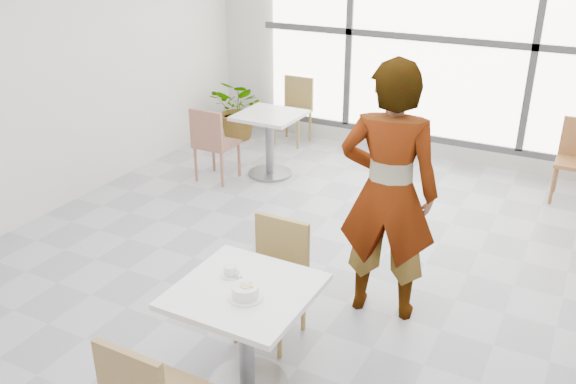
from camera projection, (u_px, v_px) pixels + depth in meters
The scene contains 13 objects.
floor at pixel (305, 290), 4.97m from camera, with size 7.00×7.00×0.00m, color #9E9EA5.
wall_back at pixel (438, 38), 7.17m from camera, with size 6.00×6.00×0.00m, color silver.
wall_left at pixel (18, 70), 5.64m from camera, with size 7.00×7.00×0.00m, color silver.
window at pixel (437, 39), 7.12m from camera, with size 4.60×0.07×2.52m.
main_table at pixel (246, 320), 3.73m from camera, with size 0.80×0.80×0.75m.
chair_far at pixel (275, 271), 4.29m from camera, with size 0.42×0.42×0.87m.
oatmeal_bowl at pixel (245, 291), 3.53m from camera, with size 0.21×0.21×0.09m.
coffee_cup at pixel (231, 271), 3.76m from camera, with size 0.16×0.13×0.07m.
person at pixel (388, 193), 4.34m from camera, with size 0.72×0.47×1.96m, color black.
bg_table_left at pixel (270, 136), 7.04m from camera, with size 0.70×0.70×0.75m.
bg_chair_left_near at pixel (212, 140), 6.85m from camera, with size 0.42×0.42×0.87m.
bg_chair_left_far at pixel (295, 105), 8.14m from camera, with size 0.42×0.42×0.87m.
plant_left at pixel (240, 109), 8.27m from camera, with size 0.75×0.65×0.84m, color #4F884D.
Camera 1 is at (1.85, -3.78, 2.76)m, focal length 37.87 mm.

